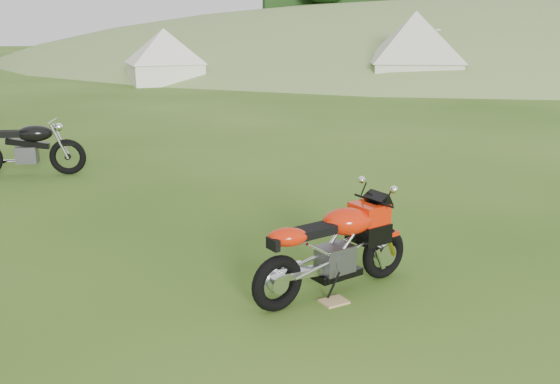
{
  "coord_description": "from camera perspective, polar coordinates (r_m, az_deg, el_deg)",
  "views": [
    {
      "loc": [
        -0.62,
        -5.03,
        2.52
      ],
      "look_at": [
        0.32,
        0.4,
        0.99
      ],
      "focal_mm": 40.0,
      "sensor_mm": 36.0,
      "label": 1
    }
  ],
  "objects": [
    {
      "name": "vintage_moto_c",
      "position": [
        11.11,
        -22.28,
        3.86
      ],
      "size": [
        1.9,
        0.57,
        0.98
      ],
      "primitive_type": null,
      "rotation": [
        0.0,
        0.0,
        -0.07
      ],
      "color": "black",
      "rests_on": "ground"
    },
    {
      "name": "tent_left",
      "position": [
        25.86,
        -10.52,
        12.3
      ],
      "size": [
        3.13,
        3.13,
        2.34
      ],
      "primitive_type": null,
      "rotation": [
        0.0,
        0.0,
        0.18
      ],
      "color": "silver",
      "rests_on": "ground"
    },
    {
      "name": "hillside",
      "position": [
        51.38,
        19.27,
        11.89
      ],
      "size": [
        80.0,
        64.0,
        8.0
      ],
      "primitive_type": "ellipsoid",
      "color": "#73974C",
      "rests_on": "ground"
    },
    {
      "name": "hedgerow",
      "position": [
        51.38,
        19.27,
        11.89
      ],
      "size": [
        36.0,
        1.2,
        8.6
      ],
      "primitive_type": null,
      "color": "black",
      "rests_on": "ground"
    },
    {
      "name": "sport_motorcycle",
      "position": [
        5.85,
        4.97,
        -4.55
      ],
      "size": [
        1.74,
        1.11,
        1.03
      ],
      "primitive_type": null,
      "rotation": [
        0.0,
        0.0,
        0.44
      ],
      "color": "red",
      "rests_on": "ground"
    },
    {
      "name": "caravan",
      "position": [
        29.35,
        17.39,
        11.95
      ],
      "size": [
        4.75,
        3.02,
        2.06
      ],
      "primitive_type": null,
      "rotation": [
        0.0,
        0.0,
        -0.26
      ],
      "color": "white",
      "rests_on": "ground"
    },
    {
      "name": "ground",
      "position": [
        5.66,
        -2.56,
        -10.91
      ],
      "size": [
        120.0,
        120.0,
        0.0
      ],
      "primitive_type": "plane",
      "color": "#25490F",
      "rests_on": "ground"
    },
    {
      "name": "tent_right",
      "position": [
        24.61,
        12.17,
        12.53
      ],
      "size": [
        3.8,
        3.8,
        2.74
      ],
      "primitive_type": null,
      "rotation": [
        0.0,
        0.0,
        -0.23
      ],
      "color": "beige",
      "rests_on": "ground"
    },
    {
      "name": "plywood_board",
      "position": [
        5.85,
        4.95,
        -9.94
      ],
      "size": [
        0.29,
        0.26,
        0.02
      ],
      "primitive_type": "cube",
      "rotation": [
        0.0,
        0.0,
        0.34
      ],
      "color": "tan",
      "rests_on": "ground"
    }
  ]
}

